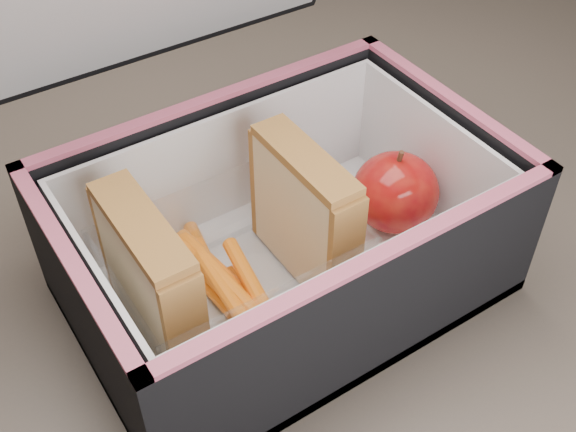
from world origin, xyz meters
name	(u,v)px	position (x,y,z in m)	size (l,w,h in m)	color
kitchen_table	(321,340)	(0.00, 0.00, 0.66)	(1.20, 0.80, 0.75)	#51463C
lunch_bag	(280,221)	(-0.04, 0.01, 0.82)	(0.32, 0.30, 0.30)	black
plastic_tub	(233,269)	(-0.08, 0.00, 0.80)	(0.17, 0.12, 0.07)	white
sandwich_left	(151,282)	(-0.14, 0.00, 0.82)	(0.03, 0.10, 0.11)	#DFBA89
sandwich_right	(304,214)	(-0.02, 0.00, 0.82)	(0.03, 0.10, 0.11)	#DFBA89
carrot_sticks	(228,285)	(-0.09, 0.00, 0.79)	(0.05, 0.15, 0.03)	orange
paper_napkin	(382,221)	(0.06, 0.01, 0.77)	(0.08, 0.09, 0.01)	white
red_apple	(395,192)	(0.07, 0.00, 0.81)	(0.08, 0.08, 0.07)	#88000C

